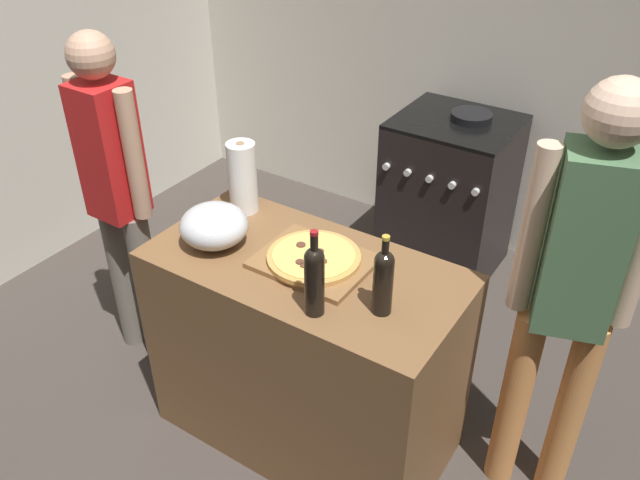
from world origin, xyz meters
The scene contains 13 objects.
ground_plane centered at (0.00, 1.28, -0.01)m, with size 4.70×3.15×0.02m, color #3F3833.
kitchen_wall_rear centered at (0.00, 2.60, 1.30)m, with size 4.70×0.10×2.60m, color silver.
kitchen_wall_left centered at (-2.10, 1.28, 1.30)m, with size 0.10×3.15×2.60m, color silver.
counter centered at (-0.01, 0.72, 0.44)m, with size 1.17×0.60×0.89m, color brown.
cutting_board centered at (0.01, 0.74, 0.90)m, with size 0.40×0.32×0.02m, color olive.
pizza centered at (0.01, 0.74, 0.92)m, with size 0.34×0.34×0.03m.
mixing_bowl centered at (-0.37, 0.64, 0.97)m, with size 0.26×0.26×0.16m.
paper_towel_roll centered at (-0.44, 0.90, 1.03)m, with size 0.12×0.12×0.30m.
wine_bottle_green centered at (0.35, 0.64, 1.02)m, with size 0.07×0.07×0.29m.
wine_bottle_amber centered at (0.16, 0.51, 1.03)m, with size 0.07×0.07×0.31m.
stove centered at (-0.06, 2.20, 0.45)m, with size 0.62×0.59×0.94m.
person_in_stripes centered at (-1.00, 0.72, 0.90)m, with size 0.37×0.20×1.57m.
person_in_red centered at (0.85, 0.99, 0.97)m, with size 0.38×0.26×1.67m.
Camera 1 is at (1.09, -0.88, 2.28)m, focal length 37.03 mm.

